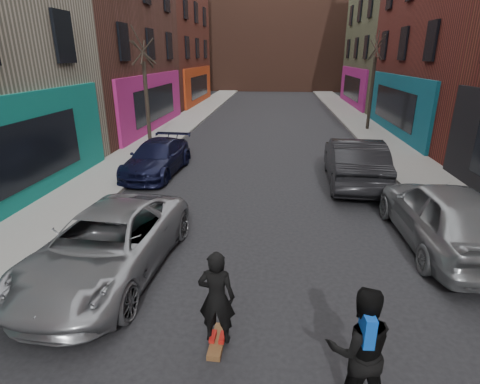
% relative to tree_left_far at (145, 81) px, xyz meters
% --- Properties ---
extents(sidewalk_left, '(2.50, 84.00, 0.13)m').
position_rel_tree_left_far_xyz_m(sidewalk_left, '(-0.05, 12.00, -3.31)').
color(sidewalk_left, gray).
rests_on(sidewalk_left, ground).
extents(sidewalk_right, '(2.50, 84.00, 0.13)m').
position_rel_tree_left_far_xyz_m(sidewalk_right, '(12.45, 12.00, -3.31)').
color(sidewalk_right, gray).
rests_on(sidewalk_right, ground).
extents(building_far, '(40.00, 10.00, 14.00)m').
position_rel_tree_left_far_xyz_m(building_far, '(6.20, 38.00, 3.62)').
color(building_far, '#47281E').
rests_on(building_far, ground).
extents(tree_left_far, '(2.00, 2.00, 6.50)m').
position_rel_tree_left_far_xyz_m(tree_left_far, '(0.00, 0.00, 0.00)').
color(tree_left_far, black).
rests_on(tree_left_far, sidewalk_left).
extents(tree_right_far, '(2.00, 2.00, 6.80)m').
position_rel_tree_left_far_xyz_m(tree_right_far, '(12.40, 6.00, 0.15)').
color(tree_right_far, black).
rests_on(tree_right_far, sidewalk_right).
extents(parked_left_far, '(2.67, 5.27, 1.43)m').
position_rel_tree_left_far_xyz_m(parked_left_far, '(3.00, -11.85, -2.67)').
color(parked_left_far, gray).
rests_on(parked_left_far, ground).
extents(parked_left_end, '(2.11, 4.67, 1.33)m').
position_rel_tree_left_far_xyz_m(parked_left_end, '(1.78, -4.42, -2.72)').
color(parked_left_end, black).
rests_on(parked_left_end, ground).
extents(parked_right_far, '(2.15, 5.09, 1.72)m').
position_rel_tree_left_far_xyz_m(parked_right_far, '(10.80, -9.83, -2.52)').
color(parked_right_far, gray).
rests_on(parked_right_far, ground).
extents(parked_right_end, '(2.07, 5.32, 1.72)m').
position_rel_tree_left_far_xyz_m(parked_right_end, '(9.49, -4.93, -2.52)').
color(parked_right_end, black).
rests_on(parked_right_end, ground).
extents(skateboard, '(0.25, 0.81, 0.10)m').
position_rel_tree_left_far_xyz_m(skateboard, '(5.71, -13.78, -3.33)').
color(skateboard, brown).
rests_on(skateboard, ground).
extents(skateboarder, '(0.61, 0.41, 1.65)m').
position_rel_tree_left_far_xyz_m(skateboarder, '(5.71, -13.78, -2.46)').
color(skateboarder, black).
rests_on(skateboarder, skateboard).
extents(pedestrian, '(0.93, 0.74, 1.83)m').
position_rel_tree_left_far_xyz_m(pedestrian, '(7.76, -14.70, -2.46)').
color(pedestrian, black).
rests_on(pedestrian, ground).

